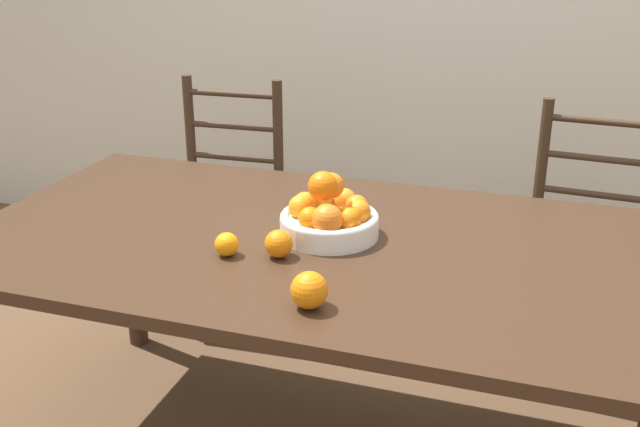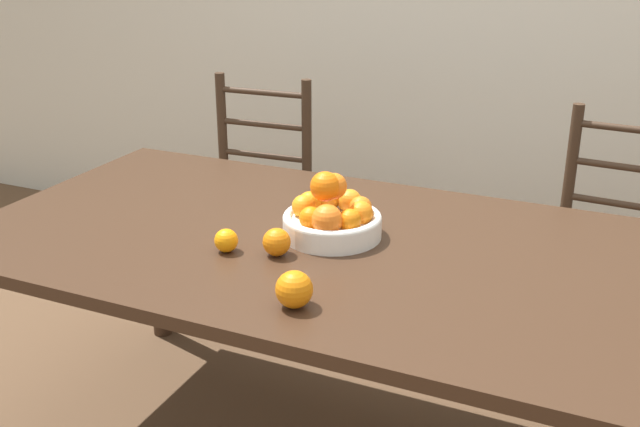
{
  "view_description": "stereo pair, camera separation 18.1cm",
  "coord_description": "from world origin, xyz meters",
  "px_view_note": "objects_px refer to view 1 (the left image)",
  "views": [
    {
      "loc": [
        0.54,
        -1.73,
        1.52
      ],
      "look_at": [
        -0.02,
        -0.05,
        0.82
      ],
      "focal_mm": 42.0,
      "sensor_mm": 36.0,
      "label": 1
    },
    {
      "loc": [
        0.7,
        -1.66,
        1.52
      ],
      "look_at": [
        -0.02,
        -0.05,
        0.82
      ],
      "focal_mm": 42.0,
      "sensor_mm": 36.0,
      "label": 2
    }
  ],
  "objects_px": {
    "fruit_bowl": "(329,215)",
    "orange_loose_0": "(227,244)",
    "chair_left": "(223,201)",
    "orange_loose_1": "(309,290)",
    "orange_loose_2": "(279,244)",
    "chair_right": "(586,245)"
  },
  "relations": [
    {
      "from": "fruit_bowl",
      "to": "orange_loose_0",
      "type": "xyz_separation_m",
      "value": [
        -0.21,
        -0.2,
        -0.03
      ]
    },
    {
      "from": "fruit_bowl",
      "to": "chair_left",
      "type": "distance_m",
      "value": 1.08
    },
    {
      "from": "orange_loose_0",
      "to": "chair_left",
      "type": "distance_m",
      "value": 1.12
    },
    {
      "from": "orange_loose_1",
      "to": "orange_loose_2",
      "type": "distance_m",
      "value": 0.28
    },
    {
      "from": "fruit_bowl",
      "to": "orange_loose_2",
      "type": "relative_size",
      "value": 3.7
    },
    {
      "from": "orange_loose_2",
      "to": "chair_right",
      "type": "bearing_deg",
      "value": 50.73
    },
    {
      "from": "chair_left",
      "to": "chair_right",
      "type": "distance_m",
      "value": 1.38
    },
    {
      "from": "orange_loose_0",
      "to": "chair_right",
      "type": "height_order",
      "value": "chair_right"
    },
    {
      "from": "fruit_bowl",
      "to": "chair_right",
      "type": "xyz_separation_m",
      "value": [
        0.69,
        0.77,
        -0.32
      ]
    },
    {
      "from": "orange_loose_2",
      "to": "chair_right",
      "type": "distance_m",
      "value": 1.25
    },
    {
      "from": "orange_loose_1",
      "to": "chair_left",
      "type": "distance_m",
      "value": 1.43
    },
    {
      "from": "chair_left",
      "to": "chair_right",
      "type": "bearing_deg",
      "value": -3.04
    },
    {
      "from": "fruit_bowl",
      "to": "orange_loose_2",
      "type": "distance_m",
      "value": 0.19
    },
    {
      "from": "orange_loose_0",
      "to": "orange_loose_2",
      "type": "xyz_separation_m",
      "value": [
        0.13,
        0.03,
        0.01
      ]
    },
    {
      "from": "fruit_bowl",
      "to": "chair_left",
      "type": "xyz_separation_m",
      "value": [
        -0.69,
        0.77,
        -0.32
      ]
    },
    {
      "from": "fruit_bowl",
      "to": "orange_loose_1",
      "type": "height_order",
      "value": "fruit_bowl"
    },
    {
      "from": "orange_loose_2",
      "to": "chair_left",
      "type": "bearing_deg",
      "value": 122.95
    },
    {
      "from": "orange_loose_2",
      "to": "fruit_bowl",
      "type": "bearing_deg",
      "value": 64.75
    },
    {
      "from": "fruit_bowl",
      "to": "orange_loose_1",
      "type": "relative_size",
      "value": 3.17
    },
    {
      "from": "orange_loose_0",
      "to": "orange_loose_2",
      "type": "bearing_deg",
      "value": 14.69
    },
    {
      "from": "orange_loose_0",
      "to": "orange_loose_1",
      "type": "distance_m",
      "value": 0.34
    },
    {
      "from": "orange_loose_2",
      "to": "orange_loose_0",
      "type": "bearing_deg",
      "value": -165.31
    }
  ]
}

